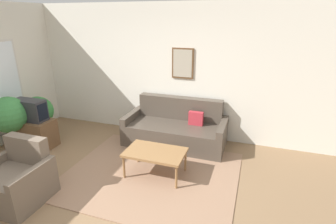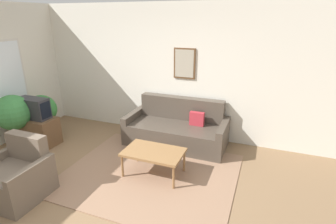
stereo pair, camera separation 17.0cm
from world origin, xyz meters
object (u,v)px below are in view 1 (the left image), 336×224
at_px(tv, 29,110).
at_px(potted_plant_tall, 9,117).
at_px(couch, 176,129).
at_px(armchair, 16,181).
at_px(coffee_table, 155,153).

height_order(tv, potted_plant_tall, potted_plant_tall).
xyz_separation_m(couch, potted_plant_tall, (-2.85, -1.27, 0.38)).
relative_size(armchair, potted_plant_tall, 0.81).
distance_m(tv, armchair, 1.77).
bearing_deg(tv, armchair, -52.58).
height_order(coffee_table, tv, tv).
distance_m(coffee_table, armchair, 1.98).
distance_m(coffee_table, potted_plant_tall, 2.89).
relative_size(couch, coffee_table, 2.10).
distance_m(couch, armchair, 2.85).
distance_m(couch, tv, 2.83).
height_order(coffee_table, armchair, armchair).
bearing_deg(potted_plant_tall, tv, 44.35).
xyz_separation_m(tv, potted_plant_tall, (-0.25, -0.24, -0.08)).
xyz_separation_m(armchair, potted_plant_tall, (-1.29, 1.11, 0.38)).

